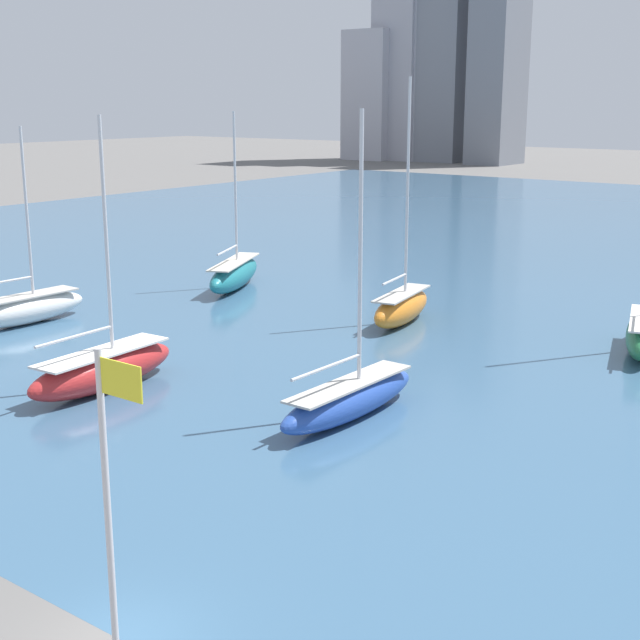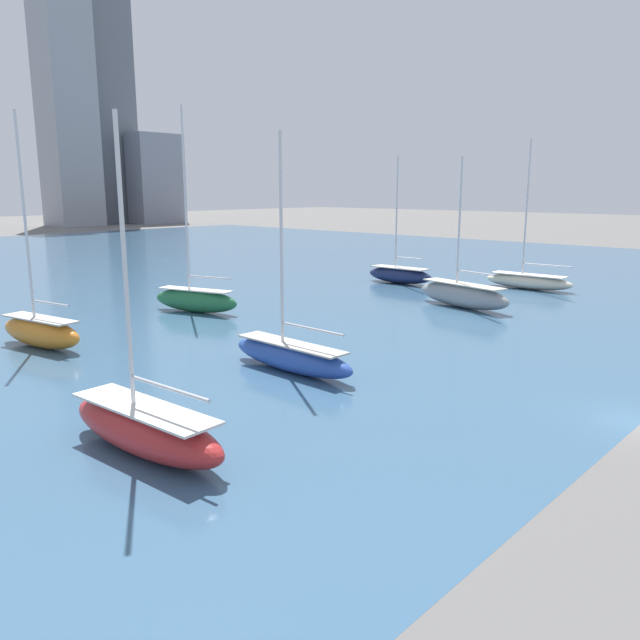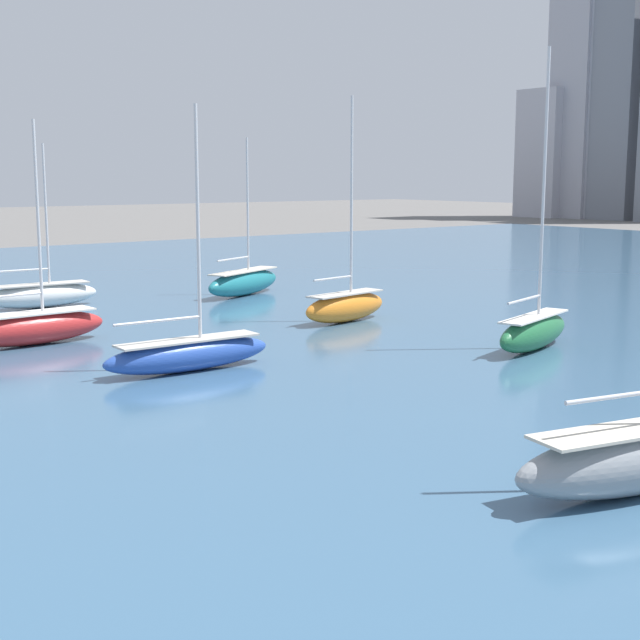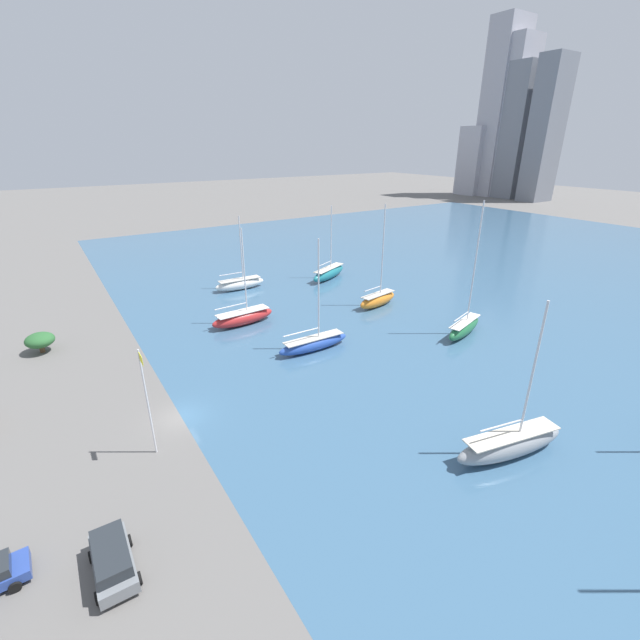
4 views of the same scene
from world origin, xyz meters
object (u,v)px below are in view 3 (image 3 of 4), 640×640
(sailboat_orange, at_px, (345,305))
(sailboat_white, at_px, (42,294))
(sailboat_blue, at_px, (189,353))
(sailboat_red, at_px, (33,327))
(sailboat_green, at_px, (534,330))
(sailboat_teal, at_px, (244,282))

(sailboat_orange, xyz_separation_m, sailboat_white, (-19.01, -14.32, -0.13))
(sailboat_blue, bearing_deg, sailboat_red, -160.99)
(sailboat_white, bearing_deg, sailboat_green, 27.73)
(sailboat_green, height_order, sailboat_blue, sailboat_green)
(sailboat_red, bearing_deg, sailboat_orange, 73.55)
(sailboat_red, distance_m, sailboat_blue, 12.57)
(sailboat_green, height_order, sailboat_teal, sailboat_green)
(sailboat_red, bearing_deg, sailboat_white, 154.84)
(sailboat_orange, bearing_deg, sailboat_white, -153.30)
(sailboat_red, xyz_separation_m, sailboat_orange, (4.61, 20.04, 0.08))
(sailboat_blue, relative_size, sailboat_white, 1.10)
(sailboat_white, bearing_deg, sailboat_orange, 37.94)
(sailboat_orange, bearing_deg, sailboat_teal, 163.40)
(sailboat_red, relative_size, sailboat_blue, 0.98)
(sailboat_orange, bearing_deg, sailboat_red, -113.24)
(sailboat_orange, relative_size, sailboat_white, 1.24)
(sailboat_red, xyz_separation_m, sailboat_blue, (11.96, 3.89, -0.11))
(sailboat_orange, distance_m, sailboat_white, 23.80)
(sailboat_teal, bearing_deg, sailboat_white, -126.09)
(sailboat_green, height_order, sailboat_red, sailboat_green)
(sailboat_green, bearing_deg, sailboat_white, -169.85)
(sailboat_blue, bearing_deg, sailboat_orange, 115.42)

